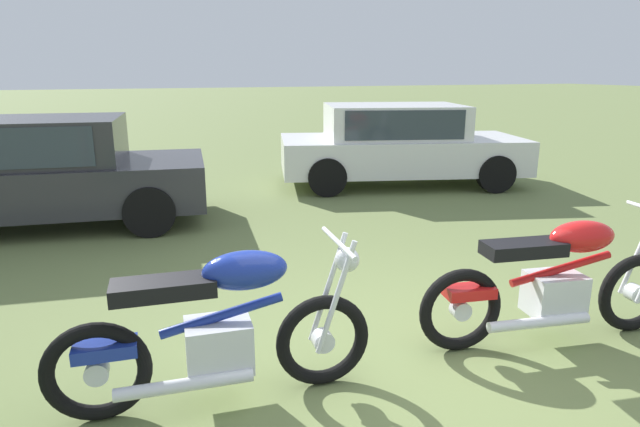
# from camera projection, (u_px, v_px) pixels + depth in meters

# --- Properties ---
(ground_plane) EXTENTS (120.00, 120.00, 0.00)m
(ground_plane) POSITION_uv_depth(u_px,v_px,m) (398.00, 363.00, 3.88)
(ground_plane) COLOR olive
(motorcycle_blue) EXTENTS (2.02, 0.64, 1.02)m
(motorcycle_blue) POSITION_uv_depth(u_px,v_px,m) (219.00, 330.00, 3.32)
(motorcycle_blue) COLOR black
(motorcycle_blue) RESTS_ON ground
(motorcycle_red) EXTENTS (2.13, 0.65, 1.02)m
(motorcycle_red) POSITION_uv_depth(u_px,v_px,m) (557.00, 281.00, 4.10)
(motorcycle_red) COLOR black
(motorcycle_red) RESTS_ON ground
(car_charcoal) EXTENTS (4.48, 2.26, 1.43)m
(car_charcoal) POSITION_uv_depth(u_px,v_px,m) (18.00, 165.00, 7.02)
(car_charcoal) COLOR #2D2D33
(car_charcoal) RESTS_ON ground
(car_white) EXTENTS (4.60, 2.84, 1.43)m
(car_white) POSITION_uv_depth(u_px,v_px,m) (398.00, 140.00, 9.72)
(car_white) COLOR silver
(car_white) RESTS_ON ground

